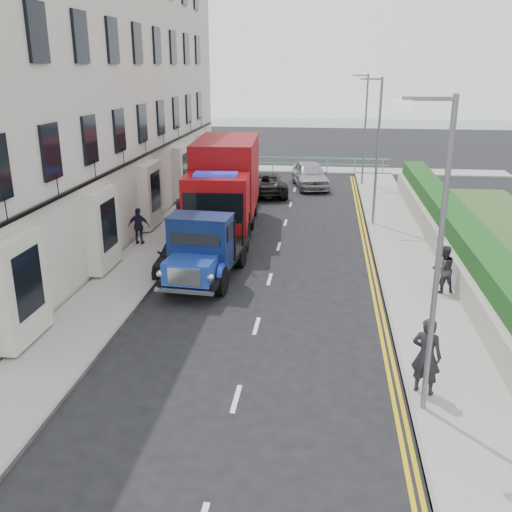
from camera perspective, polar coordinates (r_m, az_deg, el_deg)
name	(u,v)px	position (r m, az deg, el deg)	size (l,w,h in m)	color
ground	(248,358)	(15.63, -0.85, -10.16)	(120.00, 120.00, 0.00)	black
pavement_west	(156,248)	(24.81, -9.97, 0.80)	(2.40, 38.00, 0.12)	gray
pavement_east	(406,257)	(24.01, 14.79, -0.14)	(2.60, 38.00, 0.12)	gray
promenade	(300,170)	(43.26, 4.43, 8.60)	(30.00, 2.50, 0.12)	gray
sea_plane	(312,128)	(73.98, 5.63, 12.66)	(120.00, 120.00, 0.00)	slate
terrace_west	(83,73)	(28.90, -16.93, 17.13)	(6.31, 30.20, 14.25)	beige
garden_east	(457,239)	(24.11, 19.45, 1.57)	(1.45, 28.00, 1.75)	#B2AD9E
seafront_railing	(300,164)	(42.38, 4.40, 9.11)	(13.00, 0.08, 1.11)	#59B2A5
lamp_near	(434,245)	(12.31, 17.37, 1.10)	(1.23, 0.18, 7.00)	slate
lamp_mid	(375,144)	(27.89, 11.85, 10.95)	(1.23, 0.18, 7.00)	slate
lamp_far	(364,123)	(37.80, 10.70, 12.93)	(1.23, 0.18, 7.00)	slate
bedford_lorry	(203,253)	(20.32, -5.37, 0.30)	(2.53, 5.52, 2.54)	black
red_lorry	(225,184)	(26.91, -3.13, 7.25)	(3.21, 8.18, 4.21)	black
parked_car_front	(179,254)	(22.14, -7.74, 0.22)	(1.43, 3.57, 1.21)	black
parked_car_mid	(206,217)	(27.03, -4.98, 3.86)	(1.44, 4.12, 1.36)	#65A4D9
parked_car_rear	(229,206)	(28.93, -2.73, 5.04)	(2.10, 5.17, 1.50)	silver
seafront_car_left	(265,183)	(34.98, 0.89, 7.34)	(2.31, 5.01, 1.39)	black
seafront_car_right	(310,175)	(37.08, 5.43, 8.10)	(1.94, 4.81, 1.64)	#9B9A9F
pedestrian_east_near	(426,356)	(14.05, 16.67, -9.52)	(0.70, 0.46, 1.92)	black
pedestrian_east_far	(443,269)	(20.32, 18.23, -1.24)	(0.81, 0.63, 1.66)	#36303B
pedestrian_west_near	(139,226)	(25.09, -11.62, 2.94)	(0.93, 0.39, 1.59)	black
pedestrian_west_far	(181,217)	(25.88, -7.52, 3.85)	(0.86, 0.56, 1.77)	#3A2A29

